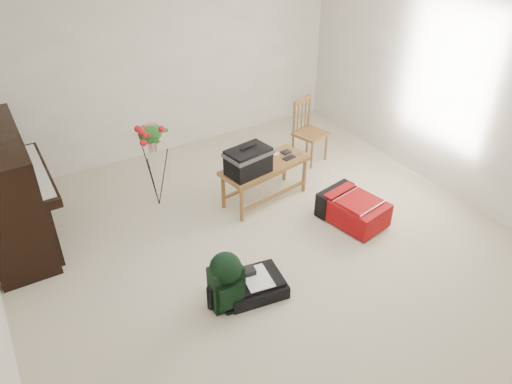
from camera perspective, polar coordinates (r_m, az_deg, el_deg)
floor at (r=5.18m, az=2.08°, el=-7.43°), size 5.00×5.50×0.01m
ceiling at (r=4.02m, az=2.84°, el=20.61°), size 5.00×5.50×0.01m
wall_back at (r=6.75m, az=-10.64°, el=14.43°), size 5.00×0.04×2.50m
wall_right at (r=6.08m, az=23.06°, el=10.16°), size 0.04×5.50×2.50m
piano at (r=5.62m, az=-26.50°, el=-0.21°), size 0.71×1.50×1.25m
bench at (r=5.62m, az=-0.48°, el=3.52°), size 1.13×0.60×0.83m
dining_chair at (r=6.69m, az=6.09°, el=6.89°), size 0.46×0.46×0.85m
red_suitcase at (r=5.70m, az=10.72°, el=-1.70°), size 0.61×0.80×0.30m
black_duffel at (r=4.77m, az=-0.27°, el=-10.49°), size 0.61×0.52×0.23m
green_backpack at (r=4.48m, az=-3.43°, el=-9.84°), size 0.30×0.29×0.59m
flower_stand at (r=5.77m, az=-11.55°, el=2.99°), size 0.39×0.39×1.09m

